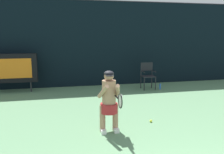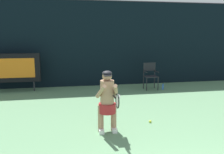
{
  "view_description": "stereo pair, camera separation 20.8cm",
  "coord_description": "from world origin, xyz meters",
  "px_view_note": "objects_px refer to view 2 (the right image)",
  "views": [
    {
      "loc": [
        -1.88,
        -1.63,
        2.18
      ],
      "look_at": [
        -0.5,
        4.59,
        1.05
      ],
      "focal_mm": 37.69,
      "sensor_mm": 36.0,
      "label": 1
    },
    {
      "loc": [
        -1.68,
        -1.67,
        2.18
      ],
      "look_at": [
        -0.5,
        4.59,
        1.05
      ],
      "focal_mm": 37.69,
      "sensor_mm": 36.0,
      "label": 2
    }
  ],
  "objects_px": {
    "tennis_racket": "(117,101)",
    "water_bottle": "(163,87)",
    "umpire_chair": "(150,74)",
    "tennis_player": "(107,100)",
    "scoreboard": "(11,68)",
    "tennis_ball_loose": "(150,121)"
  },
  "relations": [
    {
      "from": "scoreboard",
      "to": "tennis_ball_loose",
      "type": "relative_size",
      "value": 32.35
    },
    {
      "from": "water_bottle",
      "to": "tennis_player",
      "type": "relative_size",
      "value": 0.19
    },
    {
      "from": "umpire_chair",
      "to": "tennis_player",
      "type": "bearing_deg",
      "value": -121.7
    },
    {
      "from": "tennis_player",
      "to": "tennis_racket",
      "type": "xyz_separation_m",
      "value": [
        0.12,
        -0.5,
        0.11
      ]
    },
    {
      "from": "tennis_racket",
      "to": "tennis_player",
      "type": "bearing_deg",
      "value": 89.49
    },
    {
      "from": "water_bottle",
      "to": "tennis_player",
      "type": "distance_m",
      "value": 4.81
    },
    {
      "from": "scoreboard",
      "to": "water_bottle",
      "type": "distance_m",
      "value": 6.04
    },
    {
      "from": "umpire_chair",
      "to": "water_bottle",
      "type": "height_order",
      "value": "umpire_chair"
    },
    {
      "from": "tennis_racket",
      "to": "tennis_ball_loose",
      "type": "bearing_deg",
      "value": 24.9
    },
    {
      "from": "tennis_racket",
      "to": "water_bottle",
      "type": "bearing_deg",
      "value": 42.65
    },
    {
      "from": "umpire_chair",
      "to": "tennis_player",
      "type": "relative_size",
      "value": 0.76
    },
    {
      "from": "scoreboard",
      "to": "tennis_player",
      "type": "bearing_deg",
      "value": -55.84
    },
    {
      "from": "tennis_ball_loose",
      "to": "tennis_player",
      "type": "bearing_deg",
      "value": -164.01
    },
    {
      "from": "umpire_chair",
      "to": "tennis_racket",
      "type": "distance_m",
      "value": 5.04
    },
    {
      "from": "water_bottle",
      "to": "tennis_racket",
      "type": "height_order",
      "value": "tennis_racket"
    },
    {
      "from": "tennis_player",
      "to": "tennis_racket",
      "type": "relative_size",
      "value": 2.35
    },
    {
      "from": "tennis_player",
      "to": "umpire_chair",
      "type": "bearing_deg",
      "value": 58.3
    },
    {
      "from": "tennis_player",
      "to": "tennis_ball_loose",
      "type": "relative_size",
      "value": 20.76
    },
    {
      "from": "scoreboard",
      "to": "water_bottle",
      "type": "bearing_deg",
      "value": -6.64
    },
    {
      "from": "tennis_ball_loose",
      "to": "tennis_racket",
      "type": "bearing_deg",
      "value": -141.03
    },
    {
      "from": "water_bottle",
      "to": "tennis_racket",
      "type": "bearing_deg",
      "value": -123.28
    },
    {
      "from": "scoreboard",
      "to": "tennis_player",
      "type": "distance_m",
      "value": 5.39
    }
  ]
}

